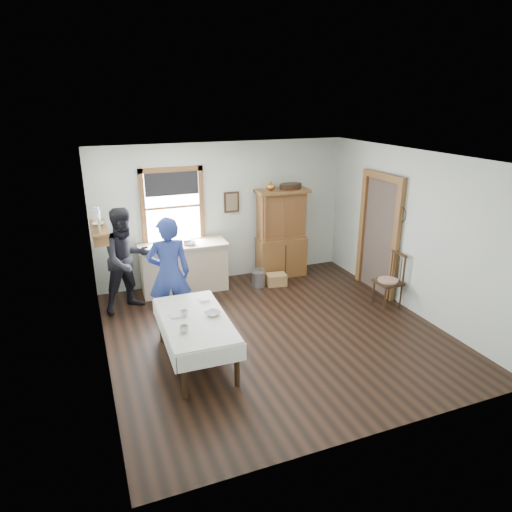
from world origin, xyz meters
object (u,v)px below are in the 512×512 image
(pail, at_px, (259,279))
(dining_table, at_px, (196,340))
(spindle_chair, at_px, (388,280))
(woman_blue, at_px, (169,278))
(china_hutch, at_px, (282,233))
(wicker_basket, at_px, (276,280))
(figure_dark, at_px, (127,264))
(work_counter, at_px, (184,267))

(pail, bearing_deg, dining_table, -129.59)
(spindle_chair, height_order, woman_blue, woman_blue)
(china_hutch, relative_size, spindle_chair, 1.84)
(china_hutch, relative_size, wicker_basket, 4.70)
(china_hutch, bearing_deg, spindle_chair, -57.92)
(pail, height_order, woman_blue, woman_blue)
(figure_dark, bearing_deg, china_hutch, -11.22)
(dining_table, height_order, spindle_chair, spindle_chair)
(pail, distance_m, wicker_basket, 0.35)
(spindle_chair, distance_m, wicker_basket, 2.15)
(china_hutch, bearing_deg, dining_table, -130.72)
(dining_table, bearing_deg, pail, 50.41)
(china_hutch, bearing_deg, woman_blue, -147.81)
(work_counter, bearing_deg, pail, -11.27)
(spindle_chair, bearing_deg, woman_blue, 168.67)
(dining_table, bearing_deg, work_counter, 80.37)
(china_hutch, distance_m, wicker_basket, 0.96)
(dining_table, relative_size, pail, 5.85)
(work_counter, height_order, woman_blue, woman_blue)
(woman_blue, distance_m, figure_dark, 1.07)
(dining_table, bearing_deg, china_hutch, 46.31)
(spindle_chair, height_order, figure_dark, figure_dark)
(wicker_basket, distance_m, woman_blue, 2.55)
(figure_dark, bearing_deg, wicker_basket, -19.75)
(work_counter, distance_m, figure_dark, 1.20)
(spindle_chair, height_order, wicker_basket, spindle_chair)
(work_counter, distance_m, dining_table, 2.55)
(pail, height_order, figure_dark, figure_dark)
(china_hutch, distance_m, woman_blue, 2.93)
(work_counter, bearing_deg, china_hutch, 3.80)
(spindle_chair, bearing_deg, china_hutch, 116.89)
(china_hutch, relative_size, pail, 6.15)
(dining_table, distance_m, woman_blue, 1.25)
(dining_table, distance_m, spindle_chair, 3.62)
(work_counter, relative_size, pail, 5.60)
(spindle_chair, bearing_deg, wicker_basket, 130.56)
(wicker_basket, bearing_deg, china_hutch, 56.29)
(spindle_chair, bearing_deg, dining_table, -173.51)
(dining_table, relative_size, wicker_basket, 4.47)
(woman_blue, bearing_deg, work_counter, -106.11)
(work_counter, relative_size, wicker_basket, 4.28)
(figure_dark, bearing_deg, pail, -17.79)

